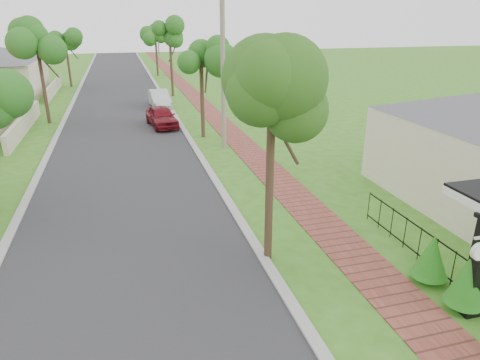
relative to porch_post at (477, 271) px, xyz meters
name	(u,v)px	position (x,y,z in m)	size (l,w,h in m)	color
ground	(271,318)	(-4.55, 1.00, -1.12)	(160.00, 160.00, 0.00)	#35711A
road	(122,126)	(-7.55, 21.00, -1.12)	(7.00, 120.00, 0.02)	#28282B
kerb_right	(179,122)	(-3.90, 21.00, -1.12)	(0.30, 120.00, 0.10)	#9E9E99
kerb_left	(60,130)	(-11.20, 21.00, -1.12)	(0.30, 120.00, 0.10)	#9E9E99
sidewalk	(218,120)	(-1.30, 21.00, -1.12)	(1.50, 120.00, 0.03)	#984F3D
porch_post	(477,271)	(0.00, 0.00, 0.00)	(0.48, 0.48, 2.52)	black
picket_fence	(453,267)	(0.35, 1.00, -0.59)	(0.03, 8.02, 1.00)	black
street_trees	(116,44)	(-7.42, 27.84, 3.42)	(10.70, 37.65, 5.89)	#382619
parked_car_red	(162,117)	(-5.08, 20.09, -0.49)	(1.49, 3.70, 1.26)	maroon
parked_car_white	(159,99)	(-4.61, 26.40, -0.49)	(1.34, 3.84, 1.26)	silver
near_tree	(272,93)	(-3.75, 3.55, 3.58)	(2.30, 2.30, 5.90)	#382619
utility_pole	(223,62)	(-2.40, 14.59, 3.28)	(1.20, 0.24, 8.68)	gray
station_clock	(480,250)	(-0.49, -0.40, 0.83)	(0.65, 0.13, 0.55)	white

